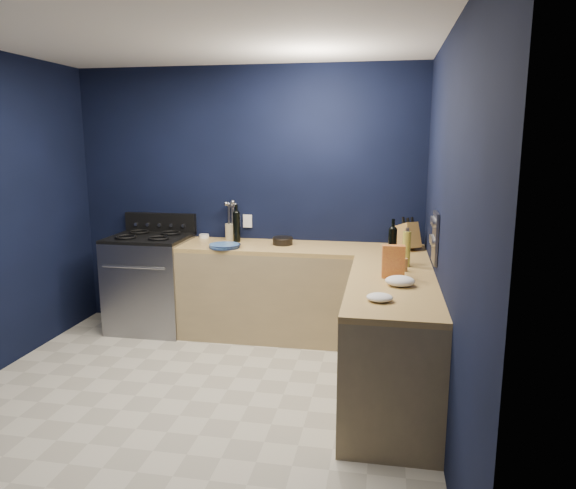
% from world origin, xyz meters
% --- Properties ---
extents(floor, '(3.50, 3.50, 0.02)m').
position_xyz_m(floor, '(0.00, 0.00, -0.01)').
color(floor, '#BAB4A3').
rests_on(floor, ground).
extents(ceiling, '(3.50, 3.50, 0.02)m').
position_xyz_m(ceiling, '(0.00, 0.00, 2.61)').
color(ceiling, silver).
rests_on(ceiling, ground).
extents(wall_back, '(3.50, 0.02, 2.60)m').
position_xyz_m(wall_back, '(0.00, 1.76, 1.30)').
color(wall_back, black).
rests_on(wall_back, ground).
extents(wall_right, '(0.02, 3.50, 2.60)m').
position_xyz_m(wall_right, '(1.76, 0.00, 1.30)').
color(wall_right, black).
rests_on(wall_right, ground).
extents(wall_front, '(3.50, 0.02, 2.60)m').
position_xyz_m(wall_front, '(0.00, -1.76, 1.30)').
color(wall_front, black).
rests_on(wall_front, ground).
extents(cab_back, '(2.30, 0.63, 0.86)m').
position_xyz_m(cab_back, '(0.60, 1.44, 0.43)').
color(cab_back, '#9C855A').
rests_on(cab_back, floor).
extents(top_back, '(2.30, 0.63, 0.04)m').
position_xyz_m(top_back, '(0.60, 1.44, 0.88)').
color(top_back, olive).
rests_on(top_back, cab_back).
extents(cab_right, '(0.63, 1.67, 0.86)m').
position_xyz_m(cab_right, '(1.44, 0.29, 0.43)').
color(cab_right, '#9C855A').
rests_on(cab_right, floor).
extents(top_right, '(0.63, 1.67, 0.04)m').
position_xyz_m(top_right, '(1.44, 0.29, 0.88)').
color(top_right, olive).
rests_on(top_right, cab_right).
extents(gas_range, '(0.76, 0.66, 0.92)m').
position_xyz_m(gas_range, '(-0.93, 1.42, 0.46)').
color(gas_range, gray).
rests_on(gas_range, floor).
extents(oven_door, '(0.59, 0.02, 0.42)m').
position_xyz_m(oven_door, '(-0.93, 1.10, 0.45)').
color(oven_door, black).
rests_on(oven_door, gas_range).
extents(cooktop, '(0.76, 0.66, 0.03)m').
position_xyz_m(cooktop, '(-0.93, 1.42, 0.94)').
color(cooktop, black).
rests_on(cooktop, gas_range).
extents(backguard, '(0.76, 0.06, 0.20)m').
position_xyz_m(backguard, '(-0.93, 1.72, 1.04)').
color(backguard, black).
rests_on(backguard, gas_range).
extents(spice_panel, '(0.02, 0.28, 0.38)m').
position_xyz_m(spice_panel, '(1.74, 0.55, 1.18)').
color(spice_panel, gray).
rests_on(spice_panel, wall_right).
extents(wall_outlet, '(0.09, 0.02, 0.13)m').
position_xyz_m(wall_outlet, '(0.00, 1.74, 1.08)').
color(wall_outlet, white).
rests_on(wall_outlet, wall_back).
extents(plate_stack, '(0.37, 0.37, 0.04)m').
position_xyz_m(plate_stack, '(-0.10, 1.24, 0.92)').
color(plate_stack, '#2D448B').
rests_on(plate_stack, top_back).
extents(ramekin, '(0.12, 0.12, 0.04)m').
position_xyz_m(ramekin, '(-0.45, 1.69, 0.92)').
color(ramekin, white).
rests_on(ramekin, top_back).
extents(utensil_crock, '(0.16, 0.16, 0.16)m').
position_xyz_m(utensil_crock, '(-0.15, 1.67, 0.98)').
color(utensil_crock, beige).
rests_on(utensil_crock, top_back).
extents(wine_bottle_back, '(0.09, 0.09, 0.29)m').
position_xyz_m(wine_bottle_back, '(-0.06, 1.55, 1.04)').
color(wine_bottle_back, black).
rests_on(wine_bottle_back, top_back).
extents(lemon_basket, '(0.20, 0.20, 0.07)m').
position_xyz_m(lemon_basket, '(0.41, 1.49, 0.94)').
color(lemon_basket, black).
rests_on(lemon_basket, top_back).
extents(knife_block, '(0.26, 0.30, 0.29)m').
position_xyz_m(knife_block, '(1.58, 1.48, 1.02)').
color(knife_block, olive).
rests_on(knife_block, top_back).
extents(wine_bottle_right, '(0.08, 0.08, 0.28)m').
position_xyz_m(wine_bottle_right, '(1.43, 0.90, 1.04)').
color(wine_bottle_right, black).
rests_on(wine_bottle_right, top_right).
extents(oil_bottle, '(0.08, 0.08, 0.28)m').
position_xyz_m(oil_bottle, '(1.54, 0.79, 1.04)').
color(oil_bottle, '#AAA138').
rests_on(oil_bottle, top_right).
extents(spice_jar_near, '(0.05, 0.05, 0.10)m').
position_xyz_m(spice_jar_near, '(1.53, 0.62, 0.95)').
color(spice_jar_near, olive).
rests_on(spice_jar_near, top_right).
extents(spice_jar_far, '(0.06, 0.06, 0.09)m').
position_xyz_m(spice_jar_far, '(1.41, 0.41, 0.95)').
color(spice_jar_far, olive).
rests_on(spice_jar_far, top_right).
extents(crouton_bag, '(0.17, 0.09, 0.24)m').
position_xyz_m(crouton_bag, '(1.44, 0.41, 1.02)').
color(crouton_bag, '#A82026').
rests_on(crouton_bag, top_right).
extents(towel_front, '(0.24, 0.22, 0.07)m').
position_xyz_m(towel_front, '(1.48, 0.19, 0.94)').
color(towel_front, white).
rests_on(towel_front, top_right).
extents(towel_end, '(0.19, 0.17, 0.05)m').
position_xyz_m(towel_end, '(1.35, -0.20, 0.92)').
color(towel_end, white).
rests_on(towel_end, top_right).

